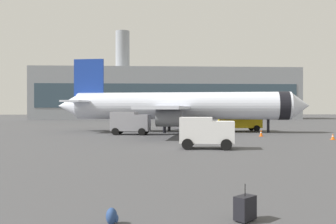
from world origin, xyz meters
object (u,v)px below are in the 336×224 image
at_px(safety_cone_near, 333,137).
at_px(safety_cone_mid, 214,129).
at_px(cargo_van, 206,131).
at_px(traveller_backpack, 112,216).
at_px(fuel_truck, 239,119).
at_px(safety_cone_far, 261,133).
at_px(service_truck, 130,122).
at_px(airplane_at_gate, 179,106).
at_px(rolling_suitcase, 245,208).

height_order(safety_cone_near, safety_cone_mid, safety_cone_mid).
xyz_separation_m(cargo_van, traveller_backpack, (-5.91, -19.82, -1.22)).
xyz_separation_m(fuel_truck, safety_cone_far, (-0.01, -10.40, -1.37)).
xyz_separation_m(service_truck, fuel_truck, (15.69, 6.53, 0.16)).
relative_size(service_truck, safety_cone_mid, 7.34).
height_order(cargo_van, traveller_backpack, cargo_van).
height_order(cargo_van, safety_cone_near, cargo_van).
height_order(service_truck, safety_cone_far, service_truck).
xyz_separation_m(safety_cone_near, traveller_backpack, (-20.80, -27.97, -0.09)).
height_order(service_truck, traveller_backpack, service_truck).
bearing_deg(fuel_truck, airplane_at_gate, -170.93).
bearing_deg(safety_cone_mid, cargo_van, -101.97).
distance_m(safety_cone_near, traveller_backpack, 34.85).
relative_size(safety_cone_mid, rolling_suitcase, 0.64).
height_order(fuel_truck, safety_cone_near, fuel_truck).
bearing_deg(service_truck, airplane_at_gate, 37.19).
distance_m(safety_cone_near, safety_cone_mid, 17.75).
bearing_deg(airplane_at_gate, service_truck, -142.81).
xyz_separation_m(fuel_truck, cargo_van, (-8.73, -23.62, -0.32)).
xyz_separation_m(rolling_suitcase, traveller_backpack, (-3.89, -0.11, -0.16)).
height_order(safety_cone_far, rolling_suitcase, rolling_suitcase).
bearing_deg(safety_cone_near, fuel_truck, 111.69).
bearing_deg(rolling_suitcase, cargo_van, 84.13).
distance_m(service_truck, safety_cone_mid, 13.14).
height_order(airplane_at_gate, rolling_suitcase, airplane_at_gate).
distance_m(service_truck, safety_cone_near, 23.64).
bearing_deg(safety_cone_near, cargo_van, -151.32).
relative_size(cargo_van, rolling_suitcase, 4.26).
height_order(safety_cone_near, safety_cone_far, safety_cone_far).
bearing_deg(safety_cone_near, rolling_suitcase, -121.26).
bearing_deg(traveller_backpack, service_truck, 91.62).
height_order(airplane_at_gate, safety_cone_mid, airplane_at_gate).
relative_size(service_truck, fuel_truck, 0.85).
xyz_separation_m(airplane_at_gate, cargo_van, (0.24, -22.19, -2.21)).
bearing_deg(cargo_van, rolling_suitcase, -95.87).
bearing_deg(safety_cone_near, traveller_backpack, -126.64).
height_order(airplane_at_gate, fuel_truck, airplane_at_gate).
xyz_separation_m(service_truck, cargo_van, (6.96, -17.10, -0.16)).
relative_size(airplane_at_gate, safety_cone_mid, 50.89).
relative_size(cargo_van, traveller_backpack, 9.77).
relative_size(safety_cone_mid, traveller_backpack, 1.46).
bearing_deg(service_truck, safety_cone_near, -22.29).
bearing_deg(safety_cone_far, airplane_at_gate, 134.98).
height_order(service_truck, cargo_van, service_truck).
bearing_deg(safety_cone_far, fuel_truck, 89.93).
xyz_separation_m(service_truck, traveller_backpack, (1.04, -36.92, -1.37)).
height_order(service_truck, safety_cone_near, service_truck).
relative_size(safety_cone_near, traveller_backpack, 1.36).
bearing_deg(safety_cone_mid, traveller_backpack, -104.15).
xyz_separation_m(airplane_at_gate, safety_cone_near, (15.13, -14.05, -3.34)).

